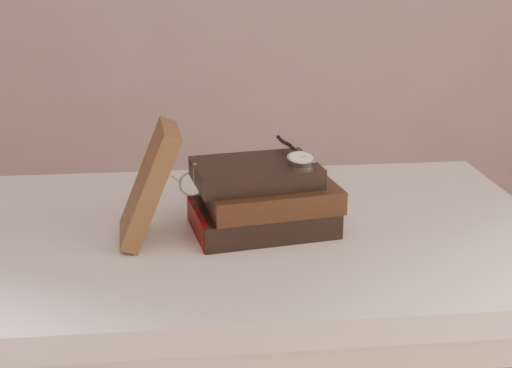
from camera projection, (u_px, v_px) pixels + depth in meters
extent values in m
cube|color=beige|center=(236.00, 238.00, 1.10)|extent=(1.00, 0.60, 0.04)
cube|color=white|center=(236.00, 272.00, 1.12)|extent=(0.88, 0.49, 0.08)
cylinder|color=white|center=(10.00, 366.00, 1.42)|extent=(0.05, 0.05, 0.71)
cylinder|color=white|center=(434.00, 341.00, 1.50)|extent=(0.05, 0.05, 0.71)
cube|color=black|center=(262.00, 217.00, 1.08)|extent=(0.23, 0.18, 0.04)
cube|color=beige|center=(264.00, 217.00, 1.08)|extent=(0.23, 0.17, 0.03)
cube|color=gold|center=(195.00, 218.00, 1.07)|extent=(0.01, 0.01, 0.04)
cube|color=#660909|center=(198.00, 224.00, 1.06)|extent=(0.03, 0.13, 0.04)
cube|color=black|center=(270.00, 195.00, 1.06)|extent=(0.22, 0.17, 0.04)
cube|color=beige|center=(272.00, 195.00, 1.07)|extent=(0.21, 0.16, 0.03)
cube|color=gold|center=(206.00, 197.00, 1.06)|extent=(0.01, 0.01, 0.04)
cube|color=black|center=(255.00, 173.00, 1.06)|extent=(0.21, 0.16, 0.03)
cube|color=beige|center=(257.00, 173.00, 1.06)|extent=(0.20, 0.15, 0.02)
cube|color=gold|center=(195.00, 174.00, 1.06)|extent=(0.01, 0.01, 0.03)
cube|color=#3E2817|center=(149.00, 184.00, 1.02)|extent=(0.10, 0.12, 0.18)
cylinder|color=silver|center=(301.00, 160.00, 1.05)|extent=(0.05, 0.05, 0.02)
cylinder|color=white|center=(301.00, 157.00, 1.05)|extent=(0.04, 0.04, 0.01)
torus|color=silver|center=(301.00, 158.00, 1.05)|extent=(0.05, 0.05, 0.01)
cylinder|color=silver|center=(296.00, 155.00, 1.08)|extent=(0.01, 0.01, 0.01)
cube|color=black|center=(300.00, 156.00, 1.06)|extent=(0.00, 0.01, 0.00)
cube|color=black|center=(304.00, 157.00, 1.05)|extent=(0.01, 0.00, 0.00)
sphere|color=black|center=(295.00, 151.00, 1.08)|extent=(0.01, 0.01, 0.01)
sphere|color=black|center=(293.00, 148.00, 1.09)|extent=(0.01, 0.01, 0.01)
sphere|color=black|center=(290.00, 145.00, 1.10)|extent=(0.01, 0.01, 0.01)
sphere|color=black|center=(288.00, 144.00, 1.12)|extent=(0.01, 0.01, 0.01)
sphere|color=black|center=(285.00, 143.00, 1.13)|extent=(0.01, 0.01, 0.01)
sphere|color=black|center=(283.00, 142.00, 1.14)|extent=(0.01, 0.01, 0.01)
sphere|color=black|center=(281.00, 140.00, 1.15)|extent=(0.01, 0.01, 0.01)
sphere|color=black|center=(278.00, 137.00, 1.16)|extent=(0.01, 0.01, 0.01)
torus|color=silver|center=(192.00, 184.00, 1.10)|extent=(0.04, 0.02, 0.04)
torus|color=silver|center=(220.00, 181.00, 1.11)|extent=(0.04, 0.02, 0.04)
cylinder|color=silver|center=(206.00, 181.00, 1.11)|extent=(0.01, 0.00, 0.00)
cylinder|color=silver|center=(175.00, 179.00, 1.14)|extent=(0.02, 0.10, 0.02)
cylinder|color=silver|center=(225.00, 174.00, 1.17)|extent=(0.02, 0.10, 0.02)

